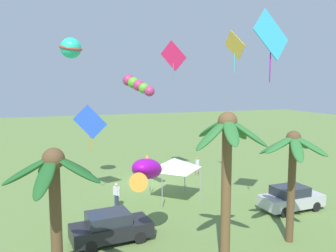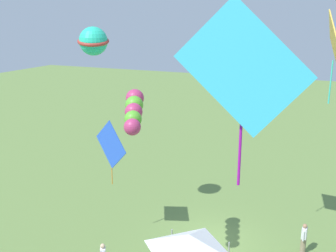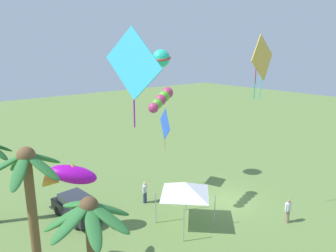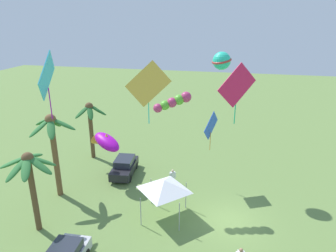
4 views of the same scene
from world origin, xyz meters
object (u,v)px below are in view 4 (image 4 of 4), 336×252
object	(u,v)px
spectator_0	(173,178)
kite_diamond_2	(47,77)
kite_diamond_0	(148,85)
palm_tree_1	(29,171)
kite_tube_1	(174,102)
kite_fish_5	(106,142)
kite_diamond_6	(211,126)
festival_tent	(164,185)
kite_ball_3	(222,61)
palm_tree_0	(53,137)
palm_tree_2	(90,118)
kite_diamond_4	(237,86)
parked_car_0	(124,166)

from	to	relation	value
spectator_0	kite_diamond_2	world-z (taller)	kite_diamond_2
spectator_0	kite_diamond_0	bearing A→B (deg)	-176.01
palm_tree_1	kite_tube_1	xyz separation A→B (m)	(5.58, -7.90, 3.40)
palm_tree_1	kite_fish_5	bearing A→B (deg)	-17.00
palm_tree_1	spectator_0	world-z (taller)	palm_tree_1
spectator_0	kite_diamond_6	bearing A→B (deg)	-67.80
festival_tent	kite_ball_3	size ratio (longest dim) A/B	1.38
palm_tree_0	palm_tree_2	world-z (taller)	palm_tree_0
kite_diamond_4	palm_tree_2	bearing A→B (deg)	55.02
kite_fish_5	kite_diamond_2	bearing A→B (deg)	-179.82
festival_tent	palm_tree_2	bearing A→B (deg)	49.26
palm_tree_2	parked_car_0	world-z (taller)	palm_tree_2
kite_diamond_2	kite_tube_1	bearing A→B (deg)	-46.09
kite_fish_5	palm_tree_2	bearing A→B (deg)	38.54
festival_tent	kite_ball_3	distance (m)	10.24
palm_tree_2	spectator_0	size ratio (longest dim) A/B	3.54
spectator_0	palm_tree_1	bearing A→B (deg)	133.30
spectator_0	kite_diamond_0	world-z (taller)	kite_diamond_0
kite_diamond_4	kite_diamond_6	size ratio (longest dim) A/B	1.02
parked_car_0	spectator_0	xyz separation A→B (m)	(-1.24, -4.59, 0.06)
palm_tree_1	parked_car_0	xyz separation A→B (m)	(8.33, -2.94, -3.52)
palm_tree_2	kite_diamond_0	xyz separation A→B (m)	(-12.39, -9.43, 6.20)
festival_tent	kite_tube_1	size ratio (longest dim) A/B	1.14
kite_tube_1	kite_diamond_2	world-z (taller)	kite_diamond_2
kite_ball_3	kite_tube_1	bearing A→B (deg)	141.72
palm_tree_0	kite_tube_1	bearing A→B (deg)	-80.42
palm_tree_2	kite_diamond_6	bearing A→B (deg)	-103.14
kite_fish_5	spectator_0	bearing A→B (deg)	-86.25
festival_tent	kite_diamond_6	xyz separation A→B (m)	(5.09, -2.58, 2.67)
spectator_0	kite_tube_1	distance (m)	7.02
palm_tree_2	kite_diamond_6	size ratio (longest dim) A/B	1.74
kite_fish_5	kite_diamond_6	bearing A→B (deg)	-79.69
kite_diamond_0	kite_tube_1	size ratio (longest dim) A/B	1.17
kite_diamond_4	kite_fish_5	size ratio (longest dim) A/B	1.00
spectator_0	kite_ball_3	bearing A→B (deg)	-56.26
palm_tree_1	palm_tree_2	xyz separation A→B (m)	(10.96, 1.31, -0.13)
palm_tree_0	kite_diamond_2	world-z (taller)	kite_diamond_2
parked_car_0	kite_diamond_4	distance (m)	14.50
kite_ball_3	kite_diamond_4	xyz separation A→B (m)	(-7.69, -1.23, -0.26)
kite_tube_1	kite_diamond_2	size ratio (longest dim) A/B	0.67
festival_tent	kite_diamond_0	xyz separation A→B (m)	(-4.58, -0.36, 7.87)
palm_tree_2	kite_tube_1	xyz separation A→B (m)	(-5.38, -9.20, 3.53)
palm_tree_1	kite_diamond_0	world-z (taller)	kite_diamond_0
palm_tree_0	kite_diamond_0	xyz separation A→B (m)	(-5.53, -9.03, 5.49)
spectator_0	kite_diamond_4	world-z (taller)	kite_diamond_4
kite_diamond_2	kite_fish_5	xyz separation A→B (m)	(6.75, 0.02, -6.51)
parked_car_0	festival_tent	xyz separation A→B (m)	(-5.18, -4.83, 1.72)
palm_tree_0	spectator_0	world-z (taller)	palm_tree_0
kite_diamond_0	kite_tube_1	distance (m)	7.51
kite_diamond_0	kite_diamond_6	world-z (taller)	kite_diamond_0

